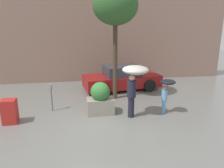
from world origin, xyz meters
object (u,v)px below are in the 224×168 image
Objects in this scene: person_child at (166,88)px; newspaper_box at (10,112)px; planter_box at (100,99)px; parking_meter at (51,92)px; street_tree at (115,7)px; parked_car_near at (122,78)px; person_adult at (134,77)px.

newspaper_box is at bearing -138.36° from person_child.
planter_box is at bearing -147.11° from person_child.
person_child is 1.23× the size of parking_meter.
street_tree is (-1.67, 2.18, 3.17)m from person_child.
street_tree reaches higher than parked_car_near.
person_adult is at bearing -19.04° from parking_meter.
person_child is 4.20m from street_tree.
newspaper_box is (-4.24, -2.14, -3.78)m from street_tree.
parking_meter is (-2.86, -1.16, -3.40)m from street_tree.
person_adult reaches higher than planter_box.
planter_box is 0.25× the size of street_tree.
parking_meter is 1.28× the size of newspaper_box.
newspaper_box is at bearing -153.25° from street_tree.
person_adult is 1.42× the size of person_child.
person_child is (2.58, -0.42, 0.43)m from planter_box.
parked_car_near is 0.84× the size of street_tree.
person_adult is at bearing -81.77° from street_tree.
parked_car_near is 4.80× the size of newspaper_box.
person_adult is 1.74× the size of parking_meter.
person_child is at bearing -0.45° from newspaper_box.
person_child reaches higher than planter_box.
person_child reaches higher than parked_car_near.
street_tree is (0.90, 1.77, 3.61)m from planter_box.
planter_box is 1.63m from person_adult.
planter_box is 2.05m from parking_meter.
planter_box is at bearing -17.17° from parking_meter.
planter_box is at bearing 137.56° from person_adult.
street_tree reaches higher than newspaper_box.
parked_car_near is at bearing 36.74° from parking_meter.
person_adult is 3.45m from parking_meter.
street_tree is (-0.33, 2.26, 2.66)m from person_adult.
person_adult reaches higher than person_child.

